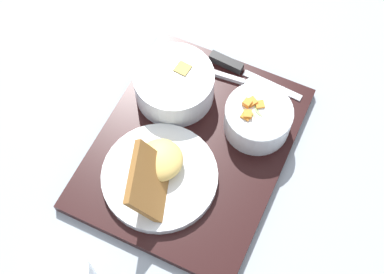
# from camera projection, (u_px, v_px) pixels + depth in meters

# --- Properties ---
(ground_plane) EXTENTS (4.00, 4.00, 0.00)m
(ground_plane) POSITION_uv_depth(u_px,v_px,m) (192.00, 150.00, 0.95)
(ground_plane) COLOR #99A3AD
(serving_tray) EXTENTS (0.42, 0.35, 0.02)m
(serving_tray) POSITION_uv_depth(u_px,v_px,m) (192.00, 147.00, 0.94)
(serving_tray) COLOR black
(serving_tray) RESTS_ON ground_plane
(bowl_salad) EXTENTS (0.12, 0.12, 0.07)m
(bowl_salad) POSITION_uv_depth(u_px,v_px,m) (258.00, 118.00, 0.92)
(bowl_salad) COLOR silver
(bowl_salad) RESTS_ON serving_tray
(bowl_soup) EXTENTS (0.14, 0.14, 0.06)m
(bowl_soup) POSITION_uv_depth(u_px,v_px,m) (174.00, 83.00, 0.95)
(bowl_soup) COLOR silver
(bowl_soup) RESTS_ON serving_tray
(plate_main) EXTENTS (0.20, 0.20, 0.10)m
(plate_main) POSITION_uv_depth(u_px,v_px,m) (159.00, 174.00, 0.88)
(plate_main) COLOR silver
(plate_main) RESTS_ON serving_tray
(knife) EXTENTS (0.04, 0.18, 0.02)m
(knife) POSITION_uv_depth(u_px,v_px,m) (237.00, 68.00, 1.00)
(knife) COLOR silver
(knife) RESTS_ON serving_tray
(spoon) EXTENTS (0.03, 0.15, 0.01)m
(spoon) POSITION_uv_depth(u_px,v_px,m) (244.00, 82.00, 0.98)
(spoon) COLOR silver
(spoon) RESTS_ON serving_tray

